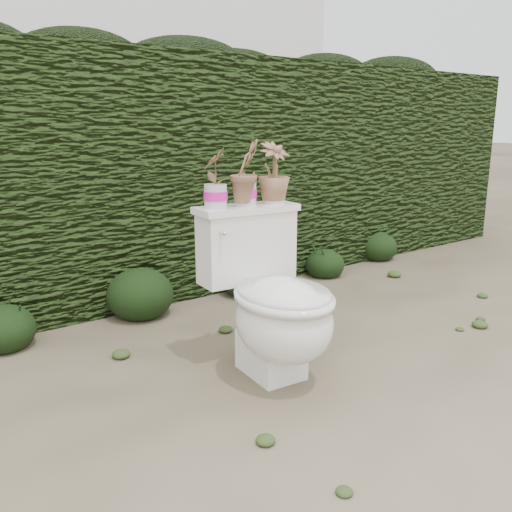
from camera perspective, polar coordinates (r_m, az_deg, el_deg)
ground at (r=2.58m, az=-3.88°, el=-12.89°), size 60.00×60.00×0.00m
hedge at (r=3.77m, az=-17.52°, el=7.76°), size 8.00×1.00×1.60m
house_wall at (r=8.20m, az=-24.86°, el=18.53°), size 8.00×3.50×4.00m
toilet at (r=2.49m, az=1.86°, el=-4.99°), size 0.52×0.72×0.78m
potted_plant_left at (r=2.49m, az=-4.31°, el=8.02°), size 0.17×0.16×0.26m
potted_plant_center at (r=2.56m, az=-1.15°, el=8.60°), size 0.21×0.19×0.30m
potted_plant_right at (r=2.65m, az=1.88°, el=8.60°), size 0.16×0.16×0.28m
liriope_clump_2 at (r=3.15m, az=-25.11°, el=-6.52°), size 0.33×0.33×0.26m
liriope_clump_3 at (r=3.39m, az=-12.13°, el=-3.53°), size 0.41×0.41×0.33m
liriope_clump_4 at (r=3.73m, az=-0.99°, el=-2.07°), size 0.34×0.34×0.27m
liriope_clump_5 at (r=4.22m, az=7.27°, el=-0.50°), size 0.30×0.30×0.24m
liriope_clump_6 at (r=4.83m, az=12.66°, el=1.29°), size 0.34×0.34×0.27m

